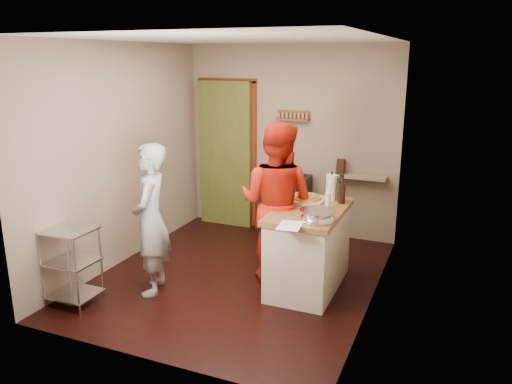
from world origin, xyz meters
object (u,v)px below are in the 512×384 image
stove (285,206)px  person_stripe (151,220)px  person_red (276,203)px  island (309,246)px  wire_shelving (71,262)px

stove → person_stripe: (-0.73, -2.08, 0.35)m
person_stripe → person_red: (1.09, 0.79, 0.09)m
stove → person_stripe: bearing=-109.3°
person_stripe → island: bearing=95.3°
island → person_stripe: 1.69m
wire_shelving → person_red: 2.19m
stove → person_red: size_ratio=0.56×
wire_shelving → person_stripe: (0.60, 0.54, 0.36)m
stove → person_red: bearing=-74.6°
person_red → island: bearing=174.5°
wire_shelving → person_stripe: 0.88m
stove → island: island is taller
stove → wire_shelving: stove is taller
island → stove: bearing=119.3°
wire_shelving → person_red: (1.69, 1.33, 0.45)m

